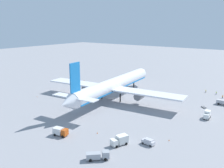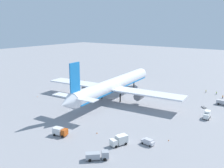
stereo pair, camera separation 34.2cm
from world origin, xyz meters
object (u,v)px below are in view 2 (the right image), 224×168
at_px(service_truck_0, 97,155).
at_px(traffic_cone_2, 169,140).
at_px(service_truck_3, 207,115).
at_px(service_van, 148,142).
at_px(service_truck_2, 224,102).
at_px(traffic_cone_1, 84,80).
at_px(service_truck_1, 60,131).
at_px(traffic_cone_3, 97,133).
at_px(baggage_cart_0, 204,107).
at_px(airliner, 113,85).
at_px(ground_worker_0, 206,91).
at_px(service_truck_4, 120,140).
at_px(traffic_cone_0, 37,97).
at_px(ground_worker_1, 216,93).
at_px(ground_worker_2, 223,97).

relative_size(service_truck_0, traffic_cone_2, 11.35).
height_order(service_truck_3, service_van, service_truck_3).
height_order(service_truck_2, traffic_cone_1, service_truck_2).
bearing_deg(service_truck_1, traffic_cone_3, -46.50).
height_order(service_truck_3, baggage_cart_0, service_truck_3).
distance_m(airliner, service_truck_3, 47.75).
bearing_deg(ground_worker_0, service_truck_2, -142.48).
distance_m(service_truck_0, service_van, 18.29).
height_order(service_truck_3, service_truck_4, service_truck_3).
bearing_deg(traffic_cone_0, ground_worker_1, -50.87).
height_order(service_truck_1, traffic_cone_2, service_truck_1).
height_order(service_truck_2, ground_worker_1, service_truck_2).
height_order(ground_worker_1, traffic_cone_3, ground_worker_1).
bearing_deg(ground_worker_0, service_truck_3, -163.36).
height_order(traffic_cone_0, traffic_cone_1, same).
xyz_separation_m(baggage_cart_0, traffic_cone_0, (-35.02, 77.19, 0.01)).
bearing_deg(traffic_cone_2, traffic_cone_3, 112.84).
bearing_deg(traffic_cone_1, traffic_cone_2, -120.99).
bearing_deg(service_truck_1, ground_worker_0, -15.66).
relative_size(service_truck_2, traffic_cone_2, 12.42).
relative_size(traffic_cone_0, traffic_cone_1, 1.00).
height_order(ground_worker_1, traffic_cone_1, ground_worker_1).
height_order(service_truck_1, baggage_cart_0, service_truck_1).
height_order(traffic_cone_1, traffic_cone_2, same).
bearing_deg(service_van, service_truck_3, -13.91).
bearing_deg(service_truck_0, traffic_cone_3, 40.09).
distance_m(service_truck_0, service_truck_1, 21.20).
relative_size(service_van, traffic_cone_1, 8.16).
bearing_deg(traffic_cone_2, ground_worker_0, 6.52).
relative_size(service_truck_1, traffic_cone_2, 10.05).
bearing_deg(baggage_cart_0, airliner, 108.43).
relative_size(baggage_cart_0, traffic_cone_2, 5.05).
xyz_separation_m(ground_worker_0, traffic_cone_0, (-62.44, 70.27, -0.55)).
bearing_deg(traffic_cone_1, airliner, -119.34).
distance_m(airliner, traffic_cone_2, 51.69).
distance_m(ground_worker_1, traffic_cone_2, 68.49).
distance_m(service_truck_4, traffic_cone_2, 16.84).
distance_m(service_truck_4, traffic_cone_1, 96.20).
distance_m(airliner, service_van, 51.90).
xyz_separation_m(airliner, service_truck_1, (-46.13, -10.72, -5.82)).
height_order(service_van, ground_worker_1, service_van).
bearing_deg(service_van, ground_worker_2, -5.71).
bearing_deg(service_truck_2, service_van, 170.12).
xyz_separation_m(traffic_cone_2, traffic_cone_3, (-9.72, 23.08, 0.00)).
xyz_separation_m(service_truck_2, traffic_cone_3, (-61.10, 28.73, -1.16)).
xyz_separation_m(traffic_cone_0, traffic_cone_1, (44.22, 6.41, 0.00)).
bearing_deg(ground_worker_2, traffic_cone_1, 97.83).
relative_size(traffic_cone_0, traffic_cone_2, 1.00).
bearing_deg(baggage_cart_0, service_van, 175.89).
height_order(ground_worker_2, traffic_cone_2, ground_worker_2).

